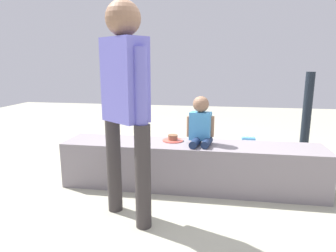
% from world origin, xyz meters
% --- Properties ---
extents(ground_plane, '(12.00, 12.00, 0.00)m').
position_xyz_m(ground_plane, '(0.00, 0.00, 0.00)').
color(ground_plane, '#A3A18C').
extents(concrete_ledge, '(2.64, 0.48, 0.47)m').
position_xyz_m(concrete_ledge, '(0.00, 0.00, 0.23)').
color(concrete_ledge, gray).
rests_on(concrete_ledge, ground_plane).
extents(child_seated, '(0.28, 0.33, 0.48)m').
position_xyz_m(child_seated, '(0.09, 0.01, 0.68)').
color(child_seated, '#182748').
rests_on(child_seated, concrete_ledge).
extents(adult_standing, '(0.44, 0.38, 1.73)m').
position_xyz_m(adult_standing, '(-0.45, -0.72, 1.04)').
color(adult_standing, '#342F2F').
rests_on(adult_standing, ground_plane).
extents(cake_plate, '(0.22, 0.22, 0.07)m').
position_xyz_m(cake_plate, '(-0.20, 0.08, 0.49)').
color(cake_plate, '#E0594C').
rests_on(cake_plate, concrete_ledge).
extents(gift_bag, '(0.19, 0.08, 0.29)m').
position_xyz_m(gift_bag, '(0.70, 1.24, 0.13)').
color(gift_bag, '#4C99E0').
rests_on(gift_bag, ground_plane).
extents(railing_post, '(0.36, 0.36, 1.17)m').
position_xyz_m(railing_post, '(1.38, 1.02, 0.44)').
color(railing_post, black).
rests_on(railing_post, ground_plane).
extents(water_bottle_near_gift, '(0.06, 0.06, 0.19)m').
position_xyz_m(water_bottle_near_gift, '(0.57, 0.72, 0.09)').
color(water_bottle_near_gift, silver).
rests_on(water_bottle_near_gift, ground_plane).
extents(water_bottle_far_side, '(0.06, 0.06, 0.24)m').
position_xyz_m(water_bottle_far_side, '(0.74, 0.72, 0.11)').
color(water_bottle_far_side, silver).
rests_on(water_bottle_far_side, ground_plane).
extents(party_cup_red, '(0.09, 0.09, 0.11)m').
position_xyz_m(party_cup_red, '(0.12, 0.59, 0.06)').
color(party_cup_red, red).
rests_on(party_cup_red, ground_plane).
extents(cake_box_white, '(0.34, 0.35, 0.12)m').
position_xyz_m(cake_box_white, '(-0.56, 1.17, 0.06)').
color(cake_box_white, white).
rests_on(cake_box_white, ground_plane).
extents(handbag_black_leather, '(0.27, 0.11, 0.34)m').
position_xyz_m(handbag_black_leather, '(-0.33, 0.48, 0.13)').
color(handbag_black_leather, black).
rests_on(handbag_black_leather, ground_plane).
extents(handbag_brown_canvas, '(0.29, 0.12, 0.32)m').
position_xyz_m(handbag_brown_canvas, '(-0.03, 0.92, 0.11)').
color(handbag_brown_canvas, brown).
rests_on(handbag_brown_canvas, ground_plane).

